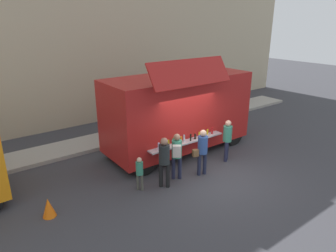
{
  "coord_description": "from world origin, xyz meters",
  "views": [
    {
      "loc": [
        -6.72,
        -6.6,
        5.07
      ],
      "look_at": [
        -0.35,
        1.97,
        1.3
      ],
      "focal_mm": 32.47,
      "sensor_mm": 36.0,
      "label": 1
    }
  ],
  "objects_px": {
    "trash_bin": "(206,110)",
    "child_near_queue": "(140,171)",
    "customer_mid_with_backpack": "(177,152)",
    "customer_extra_browsing": "(227,137)",
    "customer_rear_waiting": "(164,158)",
    "customer_front_ordering": "(202,149)",
    "traffic_cone_orange": "(49,208)",
    "food_truck_main": "(179,111)"
  },
  "relations": [
    {
      "from": "trash_bin",
      "to": "child_near_queue",
      "type": "bearing_deg",
      "value": -148.69
    },
    {
      "from": "customer_mid_with_backpack",
      "to": "child_near_queue",
      "type": "bearing_deg",
      "value": 121.7
    },
    {
      "from": "customer_mid_with_backpack",
      "to": "customer_extra_browsing",
      "type": "bearing_deg",
      "value": -52.03
    },
    {
      "from": "customer_mid_with_backpack",
      "to": "customer_rear_waiting",
      "type": "height_order",
      "value": "customer_rear_waiting"
    },
    {
      "from": "customer_front_ordering",
      "to": "traffic_cone_orange",
      "type": "bearing_deg",
      "value": 95.86
    },
    {
      "from": "food_truck_main",
      "to": "trash_bin",
      "type": "distance_m",
      "value": 4.58
    },
    {
      "from": "food_truck_main",
      "to": "customer_mid_with_backpack",
      "type": "bearing_deg",
      "value": -129.53
    },
    {
      "from": "food_truck_main",
      "to": "customer_mid_with_backpack",
      "type": "relative_size",
      "value": 3.65
    },
    {
      "from": "traffic_cone_orange",
      "to": "customer_rear_waiting",
      "type": "height_order",
      "value": "customer_rear_waiting"
    },
    {
      "from": "traffic_cone_orange",
      "to": "customer_mid_with_backpack",
      "type": "distance_m",
      "value": 4.12
    },
    {
      "from": "food_truck_main",
      "to": "customer_extra_browsing",
      "type": "xyz_separation_m",
      "value": [
        0.83,
        -1.87,
        -0.7
      ]
    },
    {
      "from": "food_truck_main",
      "to": "customer_front_ordering",
      "type": "relative_size",
      "value": 3.58
    },
    {
      "from": "customer_rear_waiting",
      "to": "customer_extra_browsing",
      "type": "relative_size",
      "value": 1.05
    },
    {
      "from": "customer_front_ordering",
      "to": "customer_rear_waiting",
      "type": "bearing_deg",
      "value": 100.08
    },
    {
      "from": "customer_mid_with_backpack",
      "to": "food_truck_main",
      "type": "bearing_deg",
      "value": -2.04
    },
    {
      "from": "trash_bin",
      "to": "customer_rear_waiting",
      "type": "height_order",
      "value": "customer_rear_waiting"
    },
    {
      "from": "traffic_cone_orange",
      "to": "customer_extra_browsing",
      "type": "relative_size",
      "value": 0.34
    },
    {
      "from": "child_near_queue",
      "to": "customer_front_ordering",
      "type": "bearing_deg",
      "value": -41.48
    },
    {
      "from": "trash_bin",
      "to": "customer_mid_with_backpack",
      "type": "bearing_deg",
      "value": -141.78
    },
    {
      "from": "customer_mid_with_backpack",
      "to": "child_near_queue",
      "type": "xyz_separation_m",
      "value": [
        -1.34,
        0.14,
        -0.32
      ]
    },
    {
      "from": "food_truck_main",
      "to": "trash_bin",
      "type": "bearing_deg",
      "value": 31.86
    },
    {
      "from": "customer_front_ordering",
      "to": "child_near_queue",
      "type": "height_order",
      "value": "customer_front_ordering"
    },
    {
      "from": "customer_extra_browsing",
      "to": "traffic_cone_orange",
      "type": "bearing_deg",
      "value": 53.0
    },
    {
      "from": "customer_rear_waiting",
      "to": "traffic_cone_orange",
      "type": "bearing_deg",
      "value": 125.21
    },
    {
      "from": "customer_front_ordering",
      "to": "customer_extra_browsing",
      "type": "height_order",
      "value": "customer_front_ordering"
    },
    {
      "from": "customer_extra_browsing",
      "to": "food_truck_main",
      "type": "bearing_deg",
      "value": -9.15
    },
    {
      "from": "customer_mid_with_backpack",
      "to": "child_near_queue",
      "type": "height_order",
      "value": "customer_mid_with_backpack"
    },
    {
      "from": "food_truck_main",
      "to": "customer_extra_browsing",
      "type": "bearing_deg",
      "value": -65.85
    },
    {
      "from": "customer_front_ordering",
      "to": "customer_mid_with_backpack",
      "type": "height_order",
      "value": "customer_front_ordering"
    },
    {
      "from": "customer_mid_with_backpack",
      "to": "customer_extra_browsing",
      "type": "distance_m",
      "value": 2.39
    },
    {
      "from": "customer_mid_with_backpack",
      "to": "child_near_queue",
      "type": "distance_m",
      "value": 1.38
    },
    {
      "from": "customer_rear_waiting",
      "to": "customer_extra_browsing",
      "type": "height_order",
      "value": "customer_rear_waiting"
    },
    {
      "from": "food_truck_main",
      "to": "customer_front_ordering",
      "type": "xyz_separation_m",
      "value": [
        -0.68,
        -2.14,
        -0.69
      ]
    },
    {
      "from": "customer_front_ordering",
      "to": "customer_extra_browsing",
      "type": "bearing_deg",
      "value": -65.74
    },
    {
      "from": "traffic_cone_orange",
      "to": "customer_front_ordering",
      "type": "height_order",
      "value": "customer_front_ordering"
    },
    {
      "from": "traffic_cone_orange",
      "to": "trash_bin",
      "type": "relative_size",
      "value": 0.6
    },
    {
      "from": "traffic_cone_orange",
      "to": "customer_extra_browsing",
      "type": "xyz_separation_m",
      "value": [
        6.42,
        -0.44,
        0.68
      ]
    },
    {
      "from": "food_truck_main",
      "to": "child_near_queue",
      "type": "distance_m",
      "value": 3.52
    },
    {
      "from": "food_truck_main",
      "to": "customer_rear_waiting",
      "type": "xyz_separation_m",
      "value": [
        -2.18,
        -2.03,
        -0.65
      ]
    },
    {
      "from": "traffic_cone_orange",
      "to": "customer_mid_with_backpack",
      "type": "xyz_separation_m",
      "value": [
        4.03,
        -0.45,
        0.71
      ]
    },
    {
      "from": "customer_rear_waiting",
      "to": "trash_bin",
      "type": "bearing_deg",
      "value": -8.51
    },
    {
      "from": "customer_front_ordering",
      "to": "customer_mid_with_backpack",
      "type": "bearing_deg",
      "value": 87.61
    }
  ]
}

